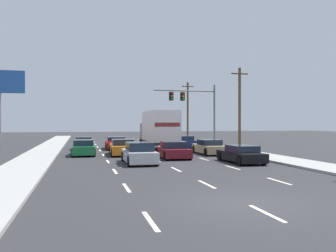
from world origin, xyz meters
TOP-DOWN VIEW (x-y plane):
  - ground_plane at (0.00, 25.00)m, footprint 140.00×140.00m
  - sidewalk_right at (8.31, 20.00)m, footprint 2.71×80.00m
  - sidewalk_left at (-8.31, 20.00)m, footprint 2.71×80.00m
  - lane_markings at (-0.00, 21.11)m, footprint 6.94×57.00m
  - car_yellow at (-4.86, 25.65)m, footprint 1.93×4.34m
  - car_green at (-4.93, 18.83)m, footprint 1.91×4.16m
  - car_red at (-1.77, 25.17)m, footprint 2.12×4.65m
  - car_orange at (-1.88, 18.43)m, footprint 2.10×4.69m
  - car_silver at (-1.53, 12.06)m, footprint 1.88×4.30m
  - box_truck at (1.93, 22.10)m, footprint 2.73×8.03m
  - car_maroon at (1.46, 14.80)m, footprint 2.11×4.06m
  - car_navy at (5.29, 25.08)m, footprint 1.86×4.13m
  - car_tan at (5.23, 17.41)m, footprint 1.93×4.48m
  - car_black at (5.01, 10.88)m, footprint 1.84×4.24m
  - traffic_signal_mast at (7.04, 28.59)m, footprint 7.36×0.69m
  - utility_pole_mid at (10.64, 23.13)m, footprint 1.80×0.28m
  - utility_pole_far at (10.45, 40.70)m, footprint 1.80×0.28m

SIDE VIEW (x-z plane):
  - ground_plane at x=0.00m, z-range 0.00..0.00m
  - lane_markings at x=0.00m, z-range 0.00..0.01m
  - sidewalk_right at x=8.31m, z-range 0.00..0.14m
  - sidewalk_left at x=-8.31m, z-range 0.00..0.14m
  - car_black at x=5.01m, z-range -0.03..1.11m
  - car_yellow at x=-4.86m, z-range -0.06..1.15m
  - car_maroon at x=1.46m, z-range -0.05..1.18m
  - car_tan at x=5.23m, z-range -0.04..1.18m
  - car_navy at x=5.29m, z-range -0.05..1.20m
  - car_red at x=-1.77m, z-range -0.03..1.18m
  - car_orange at x=-1.88m, z-range -0.06..1.22m
  - car_green at x=-4.93m, z-range -0.04..1.21m
  - car_silver at x=-1.53m, z-range -0.06..1.31m
  - box_truck at x=1.93m, z-range 0.27..3.95m
  - utility_pole_mid at x=10.64m, z-range 0.14..8.36m
  - utility_pole_far at x=10.45m, z-range 0.14..8.80m
  - traffic_signal_mast at x=7.04m, z-range 1.54..8.58m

